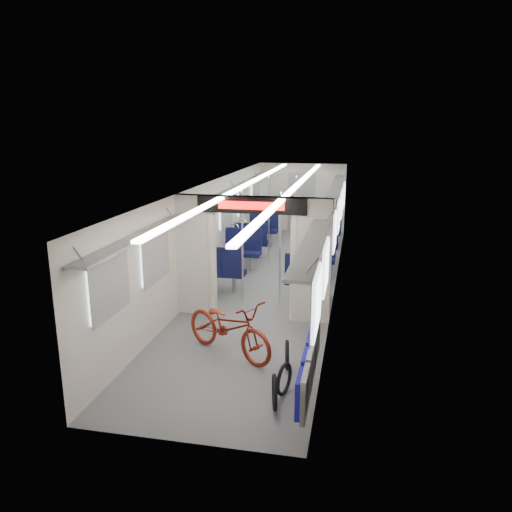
{
  "coord_description": "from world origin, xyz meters",
  "views": [
    {
      "loc": [
        1.85,
        -10.73,
        3.54
      ],
      "look_at": [
        -0.03,
        -1.55,
        1.07
      ],
      "focal_mm": 35.0,
      "sensor_mm": 36.0,
      "label": 1
    }
  ],
  "objects_px": {
    "bike_hoop_a": "(275,394)",
    "bike_hoop_b": "(284,381)",
    "bike_hoop_c": "(287,357)",
    "stanchion_far_left": "(269,221)",
    "seat_bay_far_right": "(323,233)",
    "stanchion_near_left": "(242,247)",
    "flip_bench": "(310,361)",
    "seat_bay_far_left": "(258,232)",
    "stanchion_near_right": "(280,250)",
    "seat_bay_near_left": "(234,256)",
    "stanchion_far_right": "(295,221)",
    "bicycle": "(229,327)",
    "seat_bay_near_right": "(312,263)"
  },
  "relations": [
    {
      "from": "seat_bay_far_left",
      "to": "stanchion_far_left",
      "type": "relative_size",
      "value": 0.87
    },
    {
      "from": "stanchion_near_right",
      "to": "bike_hoop_c",
      "type": "bearing_deg",
      "value": -78.64
    },
    {
      "from": "bike_hoop_c",
      "to": "stanchion_far_left",
      "type": "relative_size",
      "value": 0.2
    },
    {
      "from": "seat_bay_near_left",
      "to": "seat_bay_far_right",
      "type": "height_order",
      "value": "seat_bay_far_right"
    },
    {
      "from": "bike_hoop_a",
      "to": "stanchion_near_right",
      "type": "distance_m",
      "value": 3.95
    },
    {
      "from": "seat_bay_near_right",
      "to": "seat_bay_far_right",
      "type": "height_order",
      "value": "seat_bay_far_right"
    },
    {
      "from": "seat_bay_near_left",
      "to": "stanchion_near_left",
      "type": "bearing_deg",
      "value": -69.1
    },
    {
      "from": "flip_bench",
      "to": "stanchion_near_left",
      "type": "bearing_deg",
      "value": 115.61
    },
    {
      "from": "bike_hoop_a",
      "to": "bike_hoop_b",
      "type": "relative_size",
      "value": 1.03
    },
    {
      "from": "seat_bay_far_left",
      "to": "stanchion_far_right",
      "type": "bearing_deg",
      "value": -47.23
    },
    {
      "from": "bike_hoop_b",
      "to": "stanchion_far_left",
      "type": "distance_m",
      "value": 6.65
    },
    {
      "from": "bicycle",
      "to": "seat_bay_near_left",
      "type": "height_order",
      "value": "seat_bay_near_left"
    },
    {
      "from": "flip_bench",
      "to": "bike_hoop_c",
      "type": "bearing_deg",
      "value": 116.05
    },
    {
      "from": "stanchion_near_left",
      "to": "stanchion_far_left",
      "type": "xyz_separation_m",
      "value": [
        0.01,
        2.94,
        0.0
      ]
    },
    {
      "from": "stanchion_far_left",
      "to": "bike_hoop_c",
      "type": "bearing_deg",
      "value": -77.13
    },
    {
      "from": "seat_bay_near_right",
      "to": "seat_bay_near_left",
      "type": "bearing_deg",
      "value": 173.19
    },
    {
      "from": "flip_bench",
      "to": "seat_bay_far_right",
      "type": "bearing_deg",
      "value": 92.97
    },
    {
      "from": "stanchion_near_right",
      "to": "stanchion_far_right",
      "type": "height_order",
      "value": "same"
    },
    {
      "from": "seat_bay_near_left",
      "to": "stanchion_far_left",
      "type": "relative_size",
      "value": 0.95
    },
    {
      "from": "bike_hoop_c",
      "to": "stanchion_near_left",
      "type": "relative_size",
      "value": 0.2
    },
    {
      "from": "bike_hoop_c",
      "to": "seat_bay_far_right",
      "type": "relative_size",
      "value": 0.2
    },
    {
      "from": "seat_bay_near_right",
      "to": "seat_bay_far_left",
      "type": "xyz_separation_m",
      "value": [
        -1.87,
        3.11,
        -0.02
      ]
    },
    {
      "from": "bike_hoop_a",
      "to": "seat_bay_near_left",
      "type": "height_order",
      "value": "seat_bay_near_left"
    },
    {
      "from": "bike_hoop_a",
      "to": "seat_bay_far_left",
      "type": "xyz_separation_m",
      "value": [
        -1.88,
        8.23,
        0.32
      ]
    },
    {
      "from": "seat_bay_near_right",
      "to": "stanchion_near_right",
      "type": "distance_m",
      "value": 1.54
    },
    {
      "from": "bike_hoop_b",
      "to": "seat_bay_far_right",
      "type": "relative_size",
      "value": 0.21
    },
    {
      "from": "bike_hoop_c",
      "to": "stanchion_far_left",
      "type": "distance_m",
      "value": 5.93
    },
    {
      "from": "stanchion_near_right",
      "to": "stanchion_near_left",
      "type": "bearing_deg",
      "value": 174.25
    },
    {
      "from": "flip_bench",
      "to": "stanchion_near_left",
      "type": "distance_m",
      "value": 4.04
    },
    {
      "from": "bike_hoop_a",
      "to": "bike_hoop_b",
      "type": "bearing_deg",
      "value": 79.88
    },
    {
      "from": "bike_hoop_b",
      "to": "seat_bay_far_left",
      "type": "distance_m",
      "value": 8.1
    },
    {
      "from": "bike_hoop_b",
      "to": "seat_bay_far_right",
      "type": "bearing_deg",
      "value": 90.53
    },
    {
      "from": "bike_hoop_a",
      "to": "stanchion_far_left",
      "type": "relative_size",
      "value": 0.21
    },
    {
      "from": "seat_bay_far_left",
      "to": "seat_bay_far_right",
      "type": "height_order",
      "value": "seat_bay_far_right"
    },
    {
      "from": "seat_bay_near_left",
      "to": "stanchion_near_left",
      "type": "height_order",
      "value": "stanchion_near_left"
    },
    {
      "from": "bike_hoop_b",
      "to": "stanchion_near_right",
      "type": "height_order",
      "value": "stanchion_near_right"
    },
    {
      "from": "bike_hoop_b",
      "to": "stanchion_far_left",
      "type": "height_order",
      "value": "stanchion_far_left"
    },
    {
      "from": "stanchion_near_right",
      "to": "bike_hoop_a",
      "type": "bearing_deg",
      "value": -81.94
    },
    {
      "from": "seat_bay_far_left",
      "to": "stanchion_far_right",
      "type": "relative_size",
      "value": 0.87
    },
    {
      "from": "bike_hoop_a",
      "to": "seat_bay_far_left",
      "type": "height_order",
      "value": "seat_bay_far_left"
    },
    {
      "from": "seat_bay_near_left",
      "to": "seat_bay_near_right",
      "type": "bearing_deg",
      "value": -6.81
    },
    {
      "from": "seat_bay_far_right",
      "to": "stanchion_near_left",
      "type": "distance_m",
      "value": 4.69
    },
    {
      "from": "bike_hoop_c",
      "to": "stanchion_near_left",
      "type": "bearing_deg",
      "value": 115.48
    },
    {
      "from": "stanchion_far_right",
      "to": "stanchion_near_right",
      "type": "bearing_deg",
      "value": -88.32
    },
    {
      "from": "bike_hoop_a",
      "to": "seat_bay_near_left",
      "type": "distance_m",
      "value": 5.67
    },
    {
      "from": "bike_hoop_c",
      "to": "seat_bay_near_left",
      "type": "height_order",
      "value": "seat_bay_near_left"
    },
    {
      "from": "seat_bay_near_right",
      "to": "bike_hoop_c",
      "type": "bearing_deg",
      "value": -89.87
    },
    {
      "from": "seat_bay_far_right",
      "to": "stanchion_far_left",
      "type": "height_order",
      "value": "stanchion_far_left"
    },
    {
      "from": "seat_bay_near_left",
      "to": "stanchion_near_left",
      "type": "relative_size",
      "value": 0.95
    },
    {
      "from": "flip_bench",
      "to": "seat_bay_near_right",
      "type": "height_order",
      "value": "seat_bay_near_right"
    }
  ]
}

